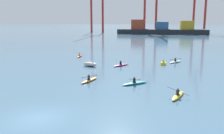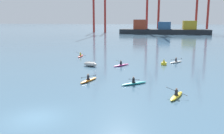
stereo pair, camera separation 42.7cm
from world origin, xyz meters
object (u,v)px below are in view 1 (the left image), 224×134
object	(u,v)px
gantry_crane_east_mid	(201,0)
kayak_red	(80,56)
kayak_magenta	(121,65)
kayak_white	(176,62)
kayak_yellow	(178,95)
container_barge	(161,29)
kayak_orange	(89,80)
kayak_teal	(135,83)
channel_buoy	(163,63)
capsized_dinghy	(90,64)

from	to	relation	value
gantry_crane_east_mid	kayak_red	world-z (taller)	gantry_crane_east_mid
kayak_magenta	kayak_white	size ratio (longest dim) A/B	1.01
kayak_yellow	kayak_red	size ratio (longest dim) A/B	0.99
container_barge	kayak_orange	bearing A→B (deg)	-95.16
kayak_teal	kayak_red	size ratio (longest dim) A/B	0.88
gantry_crane_east_mid	kayak_white	bearing A→B (deg)	-100.53
kayak_magenta	gantry_crane_east_mid	bearing A→B (deg)	75.38
kayak_teal	kayak_magenta	size ratio (longest dim) A/B	0.98
kayak_magenta	kayak_teal	bearing A→B (deg)	-73.62
kayak_teal	kayak_white	bearing A→B (deg)	70.89
container_barge	kayak_red	size ratio (longest dim) A/B	13.40
channel_buoy	kayak_red	world-z (taller)	kayak_red
kayak_orange	kayak_yellow	distance (m)	11.03
kayak_magenta	channel_buoy	bearing A→B (deg)	18.56
channel_buoy	kayak_yellow	world-z (taller)	channel_buoy
kayak_red	kayak_white	bearing A→B (deg)	-10.89
kayak_teal	kayak_white	xyz separation A→B (m)	(5.60, 16.16, -0.00)
channel_buoy	kayak_orange	bearing A→B (deg)	-124.62
container_barge	kayak_white	xyz separation A→B (m)	(1.58, -90.61, -2.26)
gantry_crane_east_mid	channel_buoy	xyz separation A→B (m)	(-21.00, -104.13, -17.48)
kayak_yellow	kayak_white	xyz separation A→B (m)	(1.07, 20.16, -0.00)
kayak_teal	kayak_red	xyz separation A→B (m)	(-13.02, 19.74, -0.00)
kayak_teal	kayak_yellow	bearing A→B (deg)	-41.46
container_barge	kayak_orange	distance (m)	106.81
container_barge	gantry_crane_east_mid	world-z (taller)	gantry_crane_east_mid
kayak_white	gantry_crane_east_mid	bearing A→B (deg)	79.47
kayak_orange	kayak_red	size ratio (longest dim) A/B	1.00
container_barge	kayak_teal	bearing A→B (deg)	-92.15
gantry_crane_east_mid	kayak_red	distance (m)	106.31
kayak_magenta	kayak_white	xyz separation A→B (m)	(8.90, 4.91, 0.00)
capsized_dinghy	kayak_yellow	bearing A→B (deg)	-47.87
channel_buoy	kayak_yellow	distance (m)	17.55
kayak_white	kayak_red	xyz separation A→B (m)	(-18.62, 3.58, 0.00)
capsized_dinghy	channel_buoy	distance (m)	12.14
kayak_orange	kayak_red	bearing A→B (deg)	111.04
kayak_magenta	container_barge	bearing A→B (deg)	85.62
container_barge	channel_buoy	xyz separation A→B (m)	(-0.56, -93.26, -2.08)
container_barge	channel_buoy	bearing A→B (deg)	-90.34
gantry_crane_east_mid	kayak_red	size ratio (longest dim) A/B	10.36
kayak_orange	kayak_red	xyz separation A→B (m)	(-7.43, 19.32, -0.00)
capsized_dinghy	kayak_orange	distance (m)	9.97
kayak_yellow	kayak_white	bearing A→B (deg)	86.96
capsized_dinghy	kayak_red	size ratio (longest dim) A/B	0.82
channel_buoy	kayak_orange	distance (m)	15.92
capsized_dinghy	kayak_yellow	xyz separation A→B (m)	(12.70, -14.04, -0.18)
container_barge	kayak_white	bearing A→B (deg)	-89.00
gantry_crane_east_mid	capsized_dinghy	world-z (taller)	gantry_crane_east_mid
channel_buoy	kayak_magenta	bearing A→B (deg)	-161.44
kayak_orange	kayak_magenta	distance (m)	11.07
gantry_crane_east_mid	kayak_white	size ratio (longest dim) A/B	11.64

